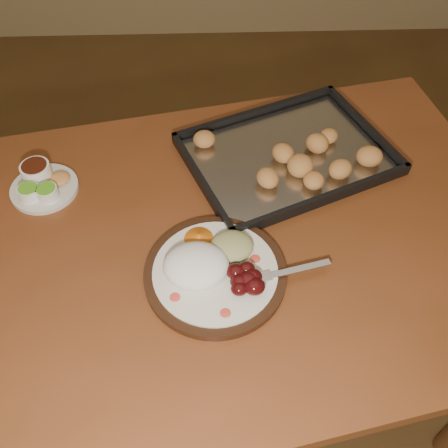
{
  "coord_description": "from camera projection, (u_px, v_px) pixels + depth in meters",
  "views": [
    {
      "loc": [
        0.05,
        -0.81,
        1.61
      ],
      "look_at": [
        0.07,
        -0.12,
        0.77
      ],
      "focal_mm": 40.0,
      "sensor_mm": 36.0,
      "label": 1
    }
  ],
  "objects": [
    {
      "name": "baking_tray",
      "position": [
        287.0,
        154.0,
        1.23
      ],
      "size": [
        0.58,
        0.51,
        0.05
      ],
      "rotation": [
        0.0,
        0.0,
        0.4
      ],
      "color": "black",
      "rests_on": "dining_table"
    },
    {
      "name": "condiment_saucer",
      "position": [
        42.0,
        184.0,
        1.16
      ],
      "size": [
        0.16,
        0.16,
        0.05
      ],
      "rotation": [
        0.0,
        0.0,
        0.25
      ],
      "color": "beige",
      "rests_on": "dining_table"
    },
    {
      "name": "dining_table",
      "position": [
        191.0,
        268.0,
        1.15
      ],
      "size": [
        1.65,
        1.18,
        0.75
      ],
      "rotation": [
        0.0,
        0.0,
        0.2
      ],
      "color": "brown",
      "rests_on": "ground"
    },
    {
      "name": "ground",
      "position": [
        203.0,
        335.0,
        1.76
      ],
      "size": [
        4.0,
        4.0,
        0.0
      ],
      "primitive_type": "plane",
      "color": "brown",
      "rests_on": "ground"
    },
    {
      "name": "dinner_plate",
      "position": [
        213.0,
        268.0,
        1.01
      ],
      "size": [
        0.38,
        0.29,
        0.07
      ],
      "rotation": [
        0.0,
        0.0,
        -0.22
      ],
      "color": "black",
      "rests_on": "dining_table"
    }
  ]
}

